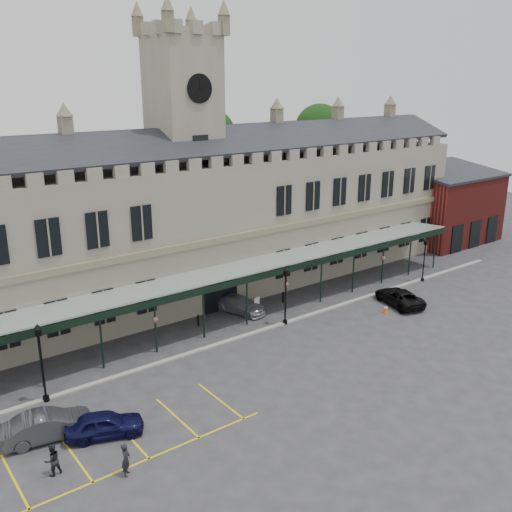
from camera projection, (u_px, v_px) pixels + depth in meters
ground at (308, 358)px, 39.93m from camera, size 140.00×140.00×0.00m
station_building at (188, 225)px, 50.15m from camera, size 60.00×10.36×17.30m
clock_tower at (185, 148)px, 48.26m from camera, size 5.60×5.60×24.80m
canopy at (245, 295)px, 44.91m from camera, size 50.00×4.10×4.30m
brick_annex at (447, 207)px, 68.18m from camera, size 12.40×8.36×9.23m
kerb at (260, 331)px, 44.10m from camera, size 60.00×0.40×0.12m
parking_markings at (133, 441)px, 30.72m from camera, size 16.00×6.00×0.01m
tree_behind_mid at (208, 138)px, 59.83m from camera, size 6.00×6.00×16.00m
tree_behind_right at (319, 130)px, 69.05m from camera, size 6.00×6.00×16.00m
lamp_post_left at (41, 356)px, 33.68m from camera, size 0.48×0.48×5.08m
lamp_post_mid at (286, 290)px, 44.66m from camera, size 0.46×0.46×4.81m
lamp_post_right at (424, 256)px, 54.50m from camera, size 0.41×0.41×4.30m
traffic_cone at (386, 309)px, 47.57m from camera, size 0.45×0.45×0.72m
sign_board at (257, 305)px, 47.75m from camera, size 0.71×0.29×1.26m
bollard_left at (198, 320)px, 44.99m from camera, size 0.16×0.16×0.92m
bollard_right at (283, 297)px, 49.84m from camera, size 0.17×0.17×0.94m
car_left_a at (104, 424)px, 30.95m from camera, size 4.52×3.08×1.43m
car_left_b at (48, 425)px, 30.74m from camera, size 4.95×2.40×1.57m
car_taxi at (240, 304)px, 47.63m from camera, size 3.31×5.12×1.38m
car_van at (399, 297)px, 49.24m from camera, size 3.48×5.44×1.40m
person_a at (126, 460)px, 27.83m from camera, size 0.72×0.76×1.74m
person_b at (52, 460)px, 27.86m from camera, size 0.89×0.73×1.69m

